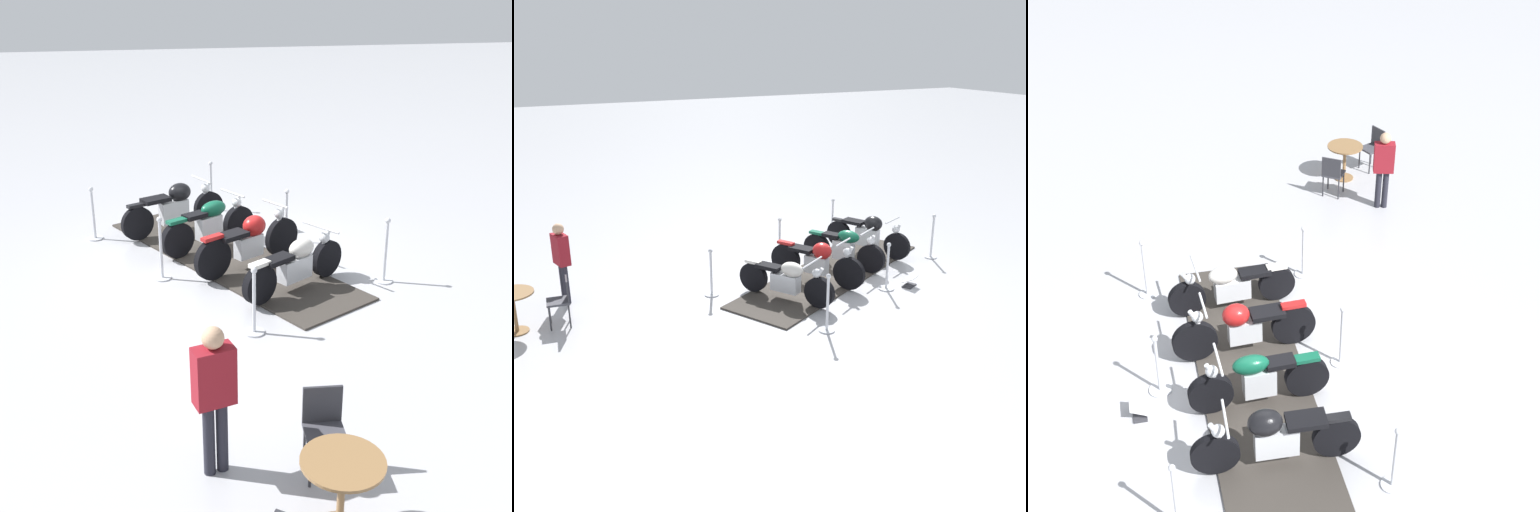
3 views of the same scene
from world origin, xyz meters
The scene contains 16 objects.
ground_plane centered at (0.00, 0.00, 0.00)m, with size 80.00×80.00×0.00m, color #B2B2B7.
display_platform centered at (0.00, 0.00, 0.02)m, with size 5.68×1.58×0.04m, color #38332D.
motorcycle_cream centered at (0.82, -1.54, 0.46)m, with size 1.91×1.25×0.91m.
motorcycle_maroon centered at (0.29, -0.50, 0.52)m, with size 2.02×1.21×1.02m.
motorcycle_forest centered at (-0.24, 0.53, 0.49)m, with size 1.86×1.13×0.95m.
motorcycle_black centered at (-0.76, 1.57, 0.53)m, with size 2.09×1.11×0.95m.
stanchion_right_front centered at (2.33, -1.52, 0.39)m, with size 0.30×0.30×1.11m.
stanchion_left_front centered at (-0.13, -2.78, 0.34)m, with size 0.30×0.30×1.01m.
stanchion_right_mid centered at (1.23, 0.63, 0.32)m, with size 0.34×0.34×1.03m.
stanchion_right_rear centered at (0.13, 2.78, 0.38)m, with size 0.29×0.29×1.08m.
stanchion_left_mid centered at (-1.23, -0.63, 0.39)m, with size 0.29×0.29×1.09m.
stanchion_left_rear centered at (-2.33, 1.52, 0.36)m, with size 0.30×0.30×1.04m.
info_placard centered at (1.33, 1.16, 0.08)m, with size 0.38×0.39×0.23m.
cafe_table centered at (-0.16, -6.54, 0.58)m, with size 0.76×0.76×0.77m.
cafe_chair_near_table centered at (-0.06, -5.72, 0.54)m, with size 0.44×0.44×0.91m.
bystander_person centered at (-1.12, -5.51, 0.98)m, with size 0.44×0.30×1.64m.
Camera 1 is at (-1.90, -10.95, 4.61)m, focal length 47.16 mm.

